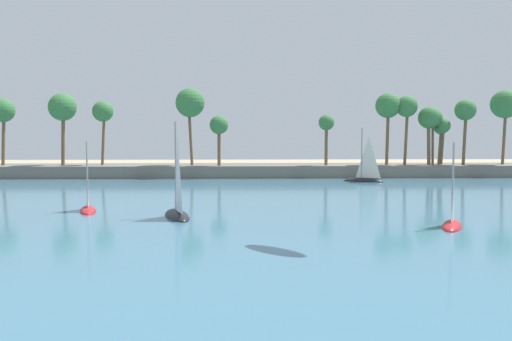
{
  "coord_description": "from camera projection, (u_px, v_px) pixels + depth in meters",
  "views": [
    {
      "loc": [
        -1.03,
        -3.13,
        5.93
      ],
      "look_at": [
        -0.55,
        11.02,
        4.98
      ],
      "focal_mm": 35.19,
      "sensor_mm": 36.0,
      "label": 1
    }
  ],
  "objects": [
    {
      "name": "sea",
      "position": [
        247.0,
        184.0,
        62.79
      ],
      "size": [
        220.0,
        103.05,
        0.06
      ],
      "primitive_type": "cube",
      "color": "teal",
      "rests_on": "ground"
    },
    {
      "name": "palm_headland",
      "position": [
        247.0,
        150.0,
        74.23
      ],
      "size": [
        109.38,
        6.37,
        13.14
      ],
      "color": "slate",
      "rests_on": "ground"
    },
    {
      "name": "sailboat_near_shore",
      "position": [
        88.0,
        205.0,
        39.68
      ],
      "size": [
        2.37,
        4.3,
        5.98
      ],
      "color": "red",
      "rests_on": "sea"
    },
    {
      "name": "sailboat_mid_bay",
      "position": [
        364.0,
        177.0,
        66.17
      ],
      "size": [
        5.39,
        3.74,
        7.59
      ],
      "color": "black",
      "rests_on": "sea"
    },
    {
      "name": "sailboat_toward_headland",
      "position": [
        177.0,
        208.0,
        36.77
      ],
      "size": [
        3.02,
        5.43,
        7.55
      ],
      "color": "black",
      "rests_on": "sea"
    },
    {
      "name": "sailboat_far_left",
      "position": [
        452.0,
        219.0,
        32.78
      ],
      "size": [
        2.94,
        4.23,
        5.96
      ],
      "color": "red",
      "rests_on": "sea"
    }
  ]
}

